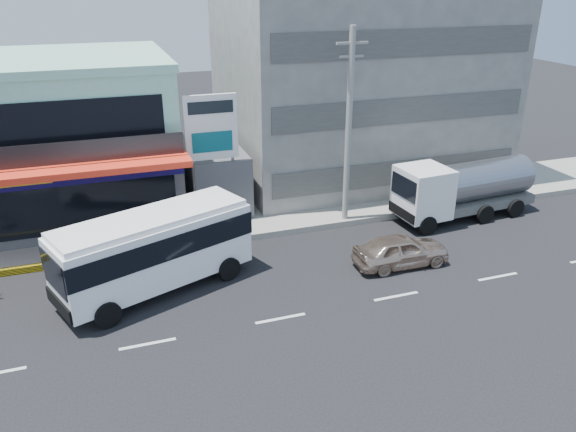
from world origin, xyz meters
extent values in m
plane|color=black|center=(0.00, 0.00, 0.00)|extent=(120.00, 120.00, 0.00)
cube|color=gray|center=(5.00, 9.50, 0.15)|extent=(70.00, 5.00, 0.30)
cube|color=#444449|center=(-8.00, 14.00, 2.00)|extent=(12.00, 10.00, 4.00)
cube|color=#9CDEC4|center=(-8.00, 14.00, 6.00)|extent=(12.00, 10.00, 4.00)
cube|color=#F7341D|center=(-8.00, 8.20, 4.15)|extent=(12.40, 1.80, 0.30)
cube|color=#130C56|center=(-8.00, 8.95, 3.60)|extent=(12.00, 0.12, 0.80)
cube|color=black|center=(-8.00, 8.98, 2.10)|extent=(11.00, 0.06, 2.60)
cube|color=gray|center=(10.00, 15.00, 7.00)|extent=(16.00, 12.00, 14.00)
cube|color=#444449|center=(0.00, 12.00, 1.75)|extent=(3.00, 6.00, 3.50)
cylinder|color=slate|center=(0.00, 11.00, 3.58)|extent=(1.50, 1.50, 0.15)
cylinder|color=gray|center=(-1.50, 9.20, 3.25)|extent=(0.16, 0.16, 6.50)
cylinder|color=gray|center=(0.50, 9.20, 3.25)|extent=(0.16, 0.16, 6.50)
cube|color=white|center=(-0.50, 9.20, 5.30)|extent=(2.60, 0.18, 3.20)
cylinder|color=#999993|center=(6.00, 7.40, 5.00)|extent=(0.30, 0.30, 10.00)
cube|color=#999993|center=(6.00, 7.40, 9.20)|extent=(1.60, 0.12, 0.12)
cube|color=#999993|center=(6.00, 7.40, 8.60)|extent=(1.20, 0.10, 0.10)
cube|color=white|center=(-4.17, 3.77, 1.82)|extent=(8.34, 5.27, 2.62)
cube|color=black|center=(-4.17, 3.77, 2.34)|extent=(8.42, 5.34, 0.97)
cube|color=white|center=(-4.17, 3.77, 3.25)|extent=(8.05, 4.97, 0.23)
cylinder|color=black|center=(-6.25, 1.60, 0.51)|extent=(1.07, 0.67, 1.03)
cylinder|color=black|center=(-7.17, 3.93, 0.51)|extent=(1.07, 0.67, 1.03)
cylinder|color=black|center=(-1.16, 3.61, 0.51)|extent=(1.07, 0.67, 1.03)
cylinder|color=black|center=(-2.09, 5.95, 0.51)|extent=(1.07, 0.67, 1.03)
imported|color=beige|center=(6.48, 2.36, 0.74)|extent=(4.39, 1.84, 1.49)
cube|color=white|center=(9.69, 5.97, 1.84)|extent=(2.56, 2.56, 2.58)
cube|color=#595956|center=(12.46, 6.19, 0.79)|extent=(8.09, 2.79, 0.50)
cylinder|color=gray|center=(13.45, 6.26, 1.99)|extent=(5.71, 2.51, 2.09)
cylinder|color=black|center=(9.38, 4.80, 0.50)|extent=(1.01, 0.37, 0.99)
cylinder|color=black|center=(9.20, 7.08, 0.50)|extent=(1.01, 0.37, 0.99)
cylinder|color=black|center=(13.04, 5.09, 0.50)|extent=(1.01, 0.37, 0.99)
cylinder|color=black|center=(12.87, 7.36, 0.50)|extent=(1.01, 0.37, 0.99)
cylinder|color=black|center=(15.12, 5.25, 0.50)|extent=(1.01, 0.37, 0.99)
cylinder|color=black|center=(14.95, 7.53, 0.50)|extent=(1.01, 0.37, 0.99)
camera|label=1|loc=(-5.61, -17.30, 12.17)|focal=35.00mm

